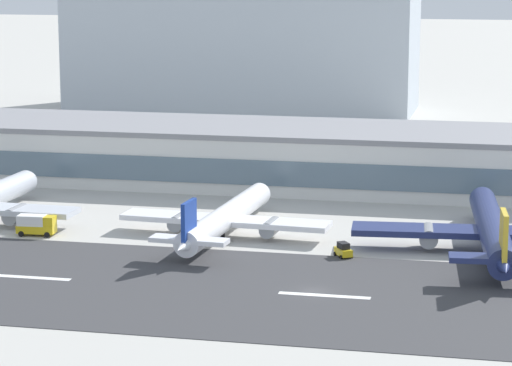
{
  "coord_description": "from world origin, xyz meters",
  "views": [
    {
      "loc": [
        23.46,
        -143.67,
        42.81
      ],
      "look_at": [
        -15.26,
        34.67,
        7.28
      ],
      "focal_mm": 81.13,
      "sensor_mm": 36.0,
      "label": 1
    }
  ],
  "objects_px": {
    "distant_hotel_block": "(244,48)",
    "airliner_gold_tail_gate_2": "(493,232)",
    "terminal_building": "(284,155)",
    "service_baggage_tug_0": "(343,250)",
    "airliner_navy_tail_gate_1": "(223,219)",
    "service_box_truck_1": "(36,224)"
  },
  "relations": [
    {
      "from": "terminal_building",
      "to": "service_box_truck_1",
      "type": "height_order",
      "value": "terminal_building"
    },
    {
      "from": "terminal_building",
      "to": "service_box_truck_1",
      "type": "bearing_deg",
      "value": -120.87
    },
    {
      "from": "terminal_building",
      "to": "distant_hotel_block",
      "type": "distance_m",
      "value": 112.5
    },
    {
      "from": "airliner_navy_tail_gate_1",
      "to": "service_box_truck_1",
      "type": "bearing_deg",
      "value": 103.68
    },
    {
      "from": "airliner_gold_tail_gate_2",
      "to": "service_baggage_tug_0",
      "type": "distance_m",
      "value": 22.38
    },
    {
      "from": "distant_hotel_block",
      "to": "terminal_building",
      "type": "bearing_deg",
      "value": -73.26
    },
    {
      "from": "airliner_gold_tail_gate_2",
      "to": "service_baggage_tug_0",
      "type": "xyz_separation_m",
      "value": [
        -21.14,
        -7.01,
        -2.18
      ]
    },
    {
      "from": "terminal_building",
      "to": "airliner_navy_tail_gate_1",
      "type": "xyz_separation_m",
      "value": [
        -0.93,
        -45.12,
        -2.73
      ]
    },
    {
      "from": "terminal_building",
      "to": "airliner_gold_tail_gate_2",
      "type": "distance_m",
      "value": 61.23
    },
    {
      "from": "service_baggage_tug_0",
      "to": "airliner_navy_tail_gate_1",
      "type": "bearing_deg",
      "value": -144.5
    },
    {
      "from": "distant_hotel_block",
      "to": "airliner_gold_tail_gate_2",
      "type": "relative_size",
      "value": 2.0
    },
    {
      "from": "terminal_building",
      "to": "airliner_gold_tail_gate_2",
      "type": "height_order",
      "value": "terminal_building"
    },
    {
      "from": "terminal_building",
      "to": "airliner_navy_tail_gate_1",
      "type": "height_order",
      "value": "terminal_building"
    },
    {
      "from": "terminal_building",
      "to": "service_baggage_tug_0",
      "type": "relative_size",
      "value": 44.96
    },
    {
      "from": "terminal_building",
      "to": "service_baggage_tug_0",
      "type": "xyz_separation_m",
      "value": [
        19.07,
        -53.13,
        -4.57
      ]
    },
    {
      "from": "terminal_building",
      "to": "airliner_navy_tail_gate_1",
      "type": "distance_m",
      "value": 45.21
    },
    {
      "from": "distant_hotel_block",
      "to": "airliner_gold_tail_gate_2",
      "type": "xyz_separation_m",
      "value": [
        72.43,
        -153.24,
        -14.38
      ]
    },
    {
      "from": "service_baggage_tug_0",
      "to": "service_box_truck_1",
      "type": "relative_size",
      "value": 0.58
    },
    {
      "from": "airliner_navy_tail_gate_1",
      "to": "airliner_gold_tail_gate_2",
      "type": "xyz_separation_m",
      "value": [
        41.14,
        -0.99,
        0.35
      ]
    },
    {
      "from": "service_box_truck_1",
      "to": "terminal_building",
      "type": "bearing_deg",
      "value": 55.52
    },
    {
      "from": "airliner_navy_tail_gate_1",
      "to": "airliner_gold_tail_gate_2",
      "type": "height_order",
      "value": "airliner_gold_tail_gate_2"
    },
    {
      "from": "distant_hotel_block",
      "to": "service_box_truck_1",
      "type": "xyz_separation_m",
      "value": [
        2.29,
        -157.19,
        -15.81
      ]
    }
  ]
}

